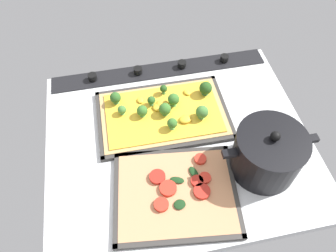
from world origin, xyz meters
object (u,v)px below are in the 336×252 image
(baking_tray_front, at_px, (163,116))
(cooking_pot, at_px, (267,153))
(veggie_pizza_back, at_px, (177,191))
(baking_tray_back, at_px, (176,194))
(broccoli_pizza, at_px, (165,111))

(baking_tray_front, relative_size, cooking_pot, 1.57)
(cooking_pot, bearing_deg, veggie_pizza_back, 7.57)
(baking_tray_back, distance_m, veggie_pizza_back, 0.01)
(broccoli_pizza, bearing_deg, baking_tray_front, 30.48)
(baking_tray_front, xyz_separation_m, veggie_pizza_back, (0.01, 0.25, 0.01))
(veggie_pizza_back, bearing_deg, broccoli_pizza, -94.36)
(baking_tray_back, height_order, veggie_pizza_back, veggie_pizza_back)
(baking_tray_back, bearing_deg, veggie_pizza_back, -141.43)
(veggie_pizza_back, bearing_deg, cooking_pot, -172.43)
(broccoli_pizza, xyz_separation_m, cooking_pot, (-0.22, 0.22, 0.05))
(broccoli_pizza, bearing_deg, baking_tray_back, 85.00)
(baking_tray_back, xyz_separation_m, cooking_pot, (-0.24, -0.03, 0.06))
(baking_tray_front, xyz_separation_m, baking_tray_back, (0.02, 0.25, 0.00))
(cooking_pot, bearing_deg, baking_tray_back, 8.04)
(baking_tray_front, xyz_separation_m, broccoli_pizza, (-0.01, -0.00, 0.02))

